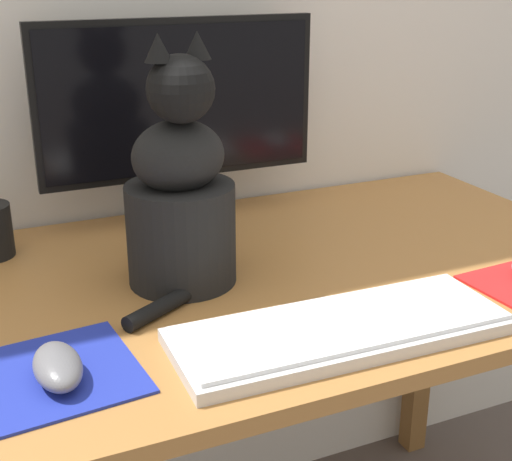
{
  "coord_description": "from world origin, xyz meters",
  "views": [
    {
      "loc": [
        -0.37,
        -0.97,
        1.23
      ],
      "look_at": [
        0.01,
        -0.11,
        0.87
      ],
      "focal_mm": 50.0,
      "sensor_mm": 36.0,
      "label": 1
    }
  ],
  "objects_px": {
    "keyboard": "(342,329)",
    "computer_mouse_left": "(58,366)",
    "cat": "(180,196)",
    "monitor": "(179,113)"
  },
  "relations": [
    {
      "from": "keyboard",
      "to": "computer_mouse_left",
      "type": "xyz_separation_m",
      "value": [
        -0.37,
        0.04,
        0.01
      ]
    },
    {
      "from": "cat",
      "to": "keyboard",
      "type": "bearing_deg",
      "value": -71.48
    },
    {
      "from": "monitor",
      "to": "computer_mouse_left",
      "type": "bearing_deg",
      "value": -123.82
    },
    {
      "from": "monitor",
      "to": "cat",
      "type": "height_order",
      "value": "same"
    },
    {
      "from": "cat",
      "to": "computer_mouse_left",
      "type": "bearing_deg",
      "value": -146.6
    },
    {
      "from": "monitor",
      "to": "keyboard",
      "type": "relative_size",
      "value": 1.12
    },
    {
      "from": "keyboard",
      "to": "cat",
      "type": "relative_size",
      "value": 1.22
    },
    {
      "from": "monitor",
      "to": "cat",
      "type": "bearing_deg",
      "value": -108.45
    },
    {
      "from": "monitor",
      "to": "keyboard",
      "type": "height_order",
      "value": "monitor"
    },
    {
      "from": "monitor",
      "to": "computer_mouse_left",
      "type": "relative_size",
      "value": 4.8
    }
  ]
}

